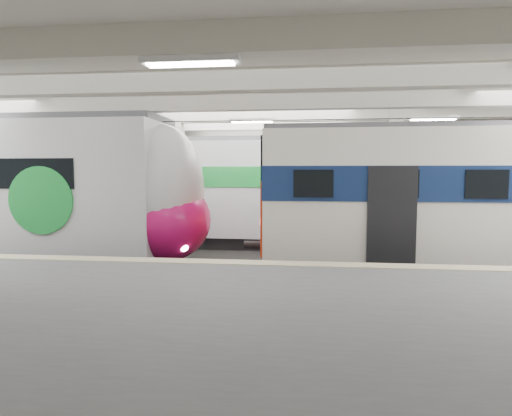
# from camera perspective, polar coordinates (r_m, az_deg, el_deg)

# --- Properties ---
(station_hall) EXTENTS (36.00, 24.00, 5.75)m
(station_hall) POSITION_cam_1_polar(r_m,az_deg,el_deg) (11.21, -2.86, 5.17)
(station_hall) COLOR black
(station_hall) RESTS_ON ground
(older_rer) EXTENTS (13.62, 3.01, 4.49)m
(older_rer) POSITION_cam_1_polar(r_m,az_deg,el_deg) (13.99, 30.00, 0.81)
(older_rer) COLOR white
(older_rer) RESTS_ON ground
(far_train) EXTENTS (14.55, 3.30, 4.60)m
(far_train) POSITION_cam_1_polar(r_m,az_deg,el_deg) (19.85, -16.16, 2.35)
(far_train) COLOR silver
(far_train) RESTS_ON ground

